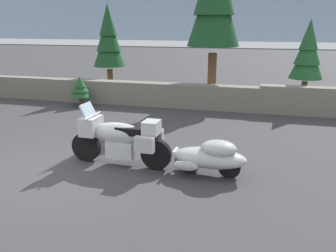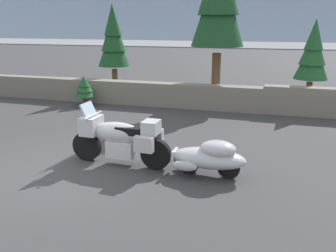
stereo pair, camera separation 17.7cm
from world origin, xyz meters
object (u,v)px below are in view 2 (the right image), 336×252
(pine_tree_secondary, at_px, (313,53))
(car_shaped_trailer, at_px, (209,157))
(touring_motorcycle, at_px, (120,137))
(pine_tree_far_right, at_px, (113,39))

(pine_tree_secondary, bearing_deg, car_shaped_trailer, -108.76)
(car_shaped_trailer, relative_size, pine_tree_secondary, 0.70)
(car_shaped_trailer, height_order, pine_tree_secondary, pine_tree_secondary)
(car_shaped_trailer, bearing_deg, pine_tree_secondary, 71.24)
(touring_motorcycle, xyz_separation_m, pine_tree_far_right, (-3.41, 7.30, 1.74))
(touring_motorcycle, height_order, car_shaped_trailer, touring_motorcycle)
(touring_motorcycle, relative_size, car_shaped_trailer, 1.05)
(pine_tree_secondary, bearing_deg, pine_tree_far_right, 178.87)
(touring_motorcycle, bearing_deg, pine_tree_secondary, 58.26)
(touring_motorcycle, relative_size, pine_tree_far_right, 0.61)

